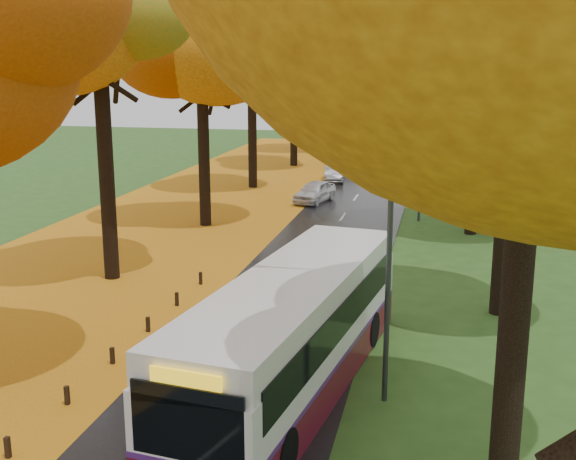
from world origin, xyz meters
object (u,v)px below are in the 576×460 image
(streetlamp_near, at_px, (380,223))
(car_dark, at_px, (348,160))
(streetlamp_mid, at_px, (417,135))
(car_white, at_px, (315,192))
(bus, at_px, (293,330))
(car_silver, at_px, (335,172))
(streetlamp_far, at_px, (428,109))

(streetlamp_near, distance_m, car_dark, 41.33)
(streetlamp_mid, height_order, car_white, streetlamp_mid)
(bus, bearing_deg, car_silver, 104.83)
(streetlamp_far, xyz_separation_m, car_silver, (-6.29, -9.73, -4.03))
(car_white, distance_m, car_silver, 8.35)
(bus, bearing_deg, car_dark, 103.55)
(streetlamp_near, height_order, streetlamp_far, same)
(car_white, relative_size, car_dark, 0.87)
(bus, relative_size, car_silver, 3.13)
(streetlamp_near, relative_size, car_white, 2.07)
(car_white, height_order, car_dark, car_white)
(streetlamp_near, relative_size, streetlamp_far, 1.00)
(car_silver, height_order, car_dark, car_dark)
(streetlamp_far, distance_m, car_white, 19.55)
(streetlamp_mid, relative_size, streetlamp_far, 1.00)
(streetlamp_near, distance_m, bus, 3.74)
(car_dark, bearing_deg, streetlamp_near, -87.98)
(streetlamp_far, relative_size, car_silver, 2.06)
(car_white, xyz_separation_m, car_silver, (-0.03, 8.35, -0.02))
(streetlamp_mid, relative_size, car_dark, 1.80)
(streetlamp_far, bearing_deg, car_white, -109.09)
(streetlamp_mid, xyz_separation_m, car_white, (-6.26, 3.92, -4.01))
(streetlamp_near, relative_size, bus, 0.66)
(car_dark, bearing_deg, bus, -91.00)
(car_silver, xyz_separation_m, car_dark, (0.15, 6.40, 0.00))
(car_silver, distance_m, car_dark, 6.40)
(streetlamp_near, xyz_separation_m, car_white, (-6.26, 25.92, -4.01))
(streetlamp_mid, bearing_deg, streetlamp_far, 90.00)
(streetlamp_far, bearing_deg, bus, -92.86)
(car_dark, bearing_deg, streetlamp_mid, -78.36)
(streetlamp_far, xyz_separation_m, car_white, (-6.26, -18.08, -4.01))
(streetlamp_far, xyz_separation_m, car_dark, (-6.14, -3.33, -4.03))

